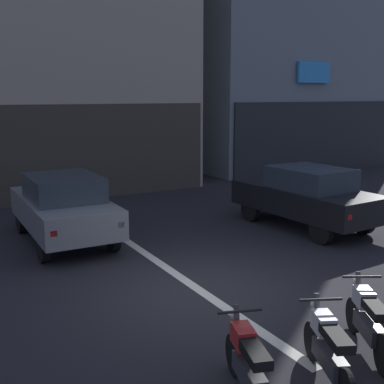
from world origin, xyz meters
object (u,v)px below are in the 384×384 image
object	(u,v)px
car_red_down_street	(73,161)
motorcycle_red_row_leftmost	(248,364)
car_black_parked_kerbside	(306,195)
motorcycle_silver_row_centre	(368,320)
car_grey_crossing_near	(63,206)
motorcycle_white_row_left_mid	(328,349)

from	to	relation	value
car_red_down_street	motorcycle_red_row_leftmost	distance (m)	15.34
car_black_parked_kerbside	motorcycle_silver_row_centre	bearing A→B (deg)	-124.73
car_grey_crossing_near	motorcycle_silver_row_centre	world-z (taller)	car_grey_crossing_near
car_black_parked_kerbside	motorcycle_silver_row_centre	xyz separation A→B (m)	(-3.69, -5.33, -0.43)
motorcycle_white_row_left_mid	car_black_parked_kerbside	bearing A→B (deg)	49.95
motorcycle_red_row_leftmost	motorcycle_silver_row_centre	world-z (taller)	same
car_black_parked_kerbside	motorcycle_white_row_left_mid	distance (m)	7.39
car_black_parked_kerbside	motorcycle_white_row_left_mid	size ratio (longest dim) A/B	2.71
car_black_parked_kerbside	motorcycle_white_row_left_mid	world-z (taller)	car_black_parked_kerbside
motorcycle_white_row_left_mid	motorcycle_silver_row_centre	distance (m)	1.10
car_grey_crossing_near	motorcycle_red_row_leftmost	distance (m)	7.33
car_grey_crossing_near	motorcycle_red_row_leftmost	size ratio (longest dim) A/B	2.55
car_black_parked_kerbside	motorcycle_white_row_left_mid	xyz separation A→B (m)	(-4.75, -5.65, -0.43)
motorcycle_red_row_leftmost	motorcycle_white_row_left_mid	world-z (taller)	same
car_black_parked_kerbside	motorcycle_red_row_leftmost	bearing A→B (deg)	-136.84
car_grey_crossing_near	motorcycle_silver_row_centre	size ratio (longest dim) A/B	2.75
motorcycle_silver_row_centre	car_grey_crossing_near	bearing A→B (deg)	107.51
car_black_parked_kerbside	motorcycle_red_row_leftmost	size ratio (longest dim) A/B	2.61
car_red_down_street	car_grey_crossing_near	bearing A→B (deg)	-107.43
car_red_down_street	motorcycle_white_row_left_mid	bearing A→B (deg)	-94.63
car_grey_crossing_near	car_red_down_street	world-z (taller)	same
car_grey_crossing_near	motorcycle_white_row_left_mid	bearing A→B (deg)	-80.79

